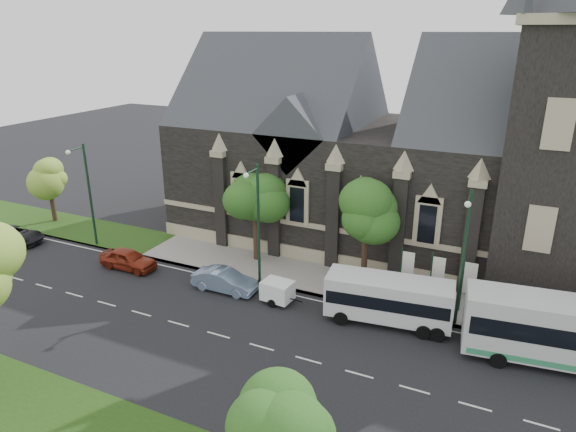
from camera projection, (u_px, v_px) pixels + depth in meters
The scene contains 18 objects.
ground at pixel (262, 347), 30.07m from camera, with size 160.00×160.00×0.00m, color black.
sidewalk at pixel (321, 279), 38.13m from camera, with size 80.00×5.00×0.15m, color gray.
museum at pixel (424, 154), 41.22m from camera, with size 40.00×17.70×29.90m.
tree_park_east at pixel (291, 419), 18.09m from camera, with size 3.40×3.40×6.28m.
tree_walk_right at pixel (371, 208), 35.91m from camera, with size 4.08×4.08×7.80m.
tree_walk_left at pixel (258, 193), 39.50m from camera, with size 3.91×3.91×7.64m.
tree_walk_far at pixel (51, 176), 48.17m from camera, with size 3.40×3.40×6.28m.
street_lamp_near at pixel (463, 253), 30.38m from camera, with size 0.36×1.88×9.00m.
street_lamp_mid at pixel (257, 218), 35.93m from camera, with size 0.36×1.88×9.00m.
street_lamp_far at pixel (87, 190), 42.27m from camera, with size 0.36×1.88×9.00m.
banner_flag_left at pixel (405, 270), 34.42m from camera, with size 0.90×0.10×4.00m.
banner_flag_center at pixel (435, 275), 33.63m from camera, with size 0.90×0.10×4.00m.
banner_flag_right at pixel (467, 281), 32.83m from camera, with size 0.90×0.10×4.00m.
shuttle_bus at pixel (389, 298), 32.06m from camera, with size 8.09×3.55×3.03m.
box_trailer at pixel (278, 291), 34.72m from camera, with size 2.98×1.76×1.56m.
sedan at pixel (225, 280), 36.37m from camera, with size 1.66×4.76×1.57m, color #7D95B5.
car_far_red at pixel (128, 259), 39.74m from camera, with size 1.87×4.64×1.58m, color maroon.
car_far_black at pixel (15, 235), 44.55m from camera, with size 2.40×5.20×1.45m, color black.
Camera 1 is at (12.20, -22.52, 17.63)m, focal length 31.75 mm.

